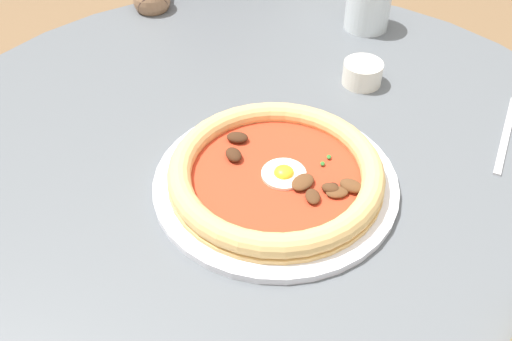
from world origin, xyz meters
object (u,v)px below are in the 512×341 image
at_px(water_glass, 368,9).
at_px(fork_utensil, 506,134).
at_px(dining_table, 260,232).
at_px(ramekin_capers, 363,72).
at_px(pizza_on_plate, 276,175).
at_px(diner_person, 216,19).

distance_m(water_glass, fork_utensil, 0.35).
height_order(dining_table, ramekin_capers, ramekin_capers).
bearing_deg(pizza_on_plate, diner_person, 17.36).
bearing_deg(diner_person, water_glass, -134.13).
bearing_deg(dining_table, pizza_on_plate, -147.68).
bearing_deg(water_glass, pizza_on_plate, 165.71).
bearing_deg(fork_utensil, ramekin_capers, 63.82).
distance_m(dining_table, water_glass, 0.45).
bearing_deg(diner_person, ramekin_capers, -146.38).
relative_size(ramekin_capers, fork_utensil, 0.34).
xyz_separation_m(pizza_on_plate, ramekin_capers, (0.25, -0.11, 0.00)).
xyz_separation_m(dining_table, pizza_on_plate, (-0.04, -0.03, 0.16)).
height_order(pizza_on_plate, fork_utensil, pizza_on_plate).
distance_m(ramekin_capers, fork_utensil, 0.23).
xyz_separation_m(pizza_on_plate, diner_person, (0.78, 0.24, -0.21)).
bearing_deg(pizza_on_plate, ramekin_capers, -22.75).
xyz_separation_m(ramekin_capers, diner_person, (0.52, 0.35, -0.21)).
distance_m(fork_utensil, diner_person, 0.86).
distance_m(dining_table, pizza_on_plate, 0.16).
bearing_deg(water_glass, dining_table, 160.97).
bearing_deg(diner_person, fork_utensil, -138.43).
bearing_deg(ramekin_capers, fork_utensil, -116.18).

